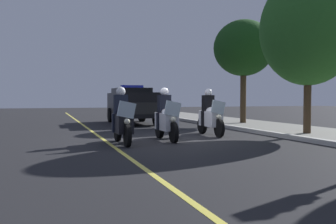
{
  "coord_description": "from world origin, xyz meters",
  "views": [
    {
      "loc": [
        11.54,
        -4.0,
        1.4
      ],
      "look_at": [
        -0.57,
        0.0,
        0.9
      ],
      "focal_mm": 40.11,
      "sensor_mm": 36.0,
      "label": 1
    }
  ],
  "objects_px": {
    "police_motorcycle_lead_left": "(122,121)",
    "police_motorcycle_lead_right": "(166,119)",
    "police_motorcycle_trailing": "(210,116)",
    "tree_far_back": "(244,48)",
    "police_suv": "(132,104)",
    "tree_mid_block": "(308,30)"
  },
  "relations": [
    {
      "from": "police_motorcycle_lead_left",
      "to": "tree_far_back",
      "type": "distance_m",
      "value": 10.07
    },
    {
      "from": "police_motorcycle_trailing",
      "to": "police_suv",
      "type": "bearing_deg",
      "value": -169.31
    },
    {
      "from": "police_motorcycle_trailing",
      "to": "tree_far_back",
      "type": "relative_size",
      "value": 0.41
    },
    {
      "from": "police_motorcycle_lead_left",
      "to": "police_motorcycle_lead_right",
      "type": "height_order",
      "value": "same"
    },
    {
      "from": "police_motorcycle_lead_left",
      "to": "tree_mid_block",
      "type": "distance_m",
      "value": 7.53
    },
    {
      "from": "police_motorcycle_lead_right",
      "to": "tree_far_back",
      "type": "xyz_separation_m",
      "value": [
        -5.47,
        5.93,
        3.2
      ]
    },
    {
      "from": "tree_mid_block",
      "to": "tree_far_back",
      "type": "height_order",
      "value": "tree_mid_block"
    },
    {
      "from": "police_suv",
      "to": "tree_far_back",
      "type": "bearing_deg",
      "value": 64.02
    },
    {
      "from": "tree_mid_block",
      "to": "tree_far_back",
      "type": "distance_m",
      "value": 5.77
    },
    {
      "from": "police_motorcycle_trailing",
      "to": "police_suv",
      "type": "height_order",
      "value": "police_suv"
    },
    {
      "from": "police_motorcycle_lead_left",
      "to": "police_motorcycle_lead_right",
      "type": "bearing_deg",
      "value": 106.86
    },
    {
      "from": "police_suv",
      "to": "police_motorcycle_trailing",
      "type": "bearing_deg",
      "value": 10.69
    },
    {
      "from": "police_motorcycle_trailing",
      "to": "tree_far_back",
      "type": "xyz_separation_m",
      "value": [
        -4.46,
        3.9,
        3.2
      ]
    },
    {
      "from": "police_motorcycle_lead_right",
      "to": "police_suv",
      "type": "relative_size",
      "value": 0.44
    },
    {
      "from": "tree_mid_block",
      "to": "tree_far_back",
      "type": "bearing_deg",
      "value": 173.69
    },
    {
      "from": "police_suv",
      "to": "tree_mid_block",
      "type": "height_order",
      "value": "tree_mid_block"
    },
    {
      "from": "police_motorcycle_lead_left",
      "to": "police_motorcycle_trailing",
      "type": "xyz_separation_m",
      "value": [
        -1.48,
        3.57,
        0.0
      ]
    },
    {
      "from": "police_motorcycle_lead_left",
      "to": "police_suv",
      "type": "height_order",
      "value": "police_suv"
    },
    {
      "from": "police_motorcycle_lead_right",
      "to": "police_suv",
      "type": "distance_m",
      "value": 8.06
    },
    {
      "from": "police_motorcycle_lead_left",
      "to": "police_motorcycle_lead_right",
      "type": "distance_m",
      "value": 1.61
    },
    {
      "from": "police_motorcycle_lead_right",
      "to": "tree_far_back",
      "type": "relative_size",
      "value": 0.41
    },
    {
      "from": "tree_mid_block",
      "to": "police_motorcycle_lead_right",
      "type": "bearing_deg",
      "value": -92.84
    }
  ]
}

